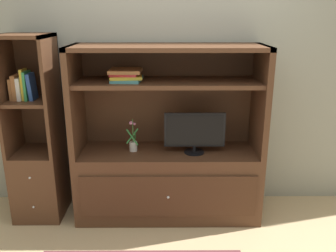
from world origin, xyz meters
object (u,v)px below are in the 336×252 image
at_px(potted_plant, 133,143).
at_px(bookshelf_tall, 38,158).
at_px(media_console, 168,164).
at_px(magazine_stack, 126,75).
at_px(upright_book_row, 23,87).
at_px(tv_monitor, 195,132).

xyz_separation_m(potted_plant, bookshelf_tall, (-0.88, 0.01, -0.15)).
distance_m(media_console, magazine_stack, 0.90).
bearing_deg(potted_plant, bookshelf_tall, 179.21).
height_order(bookshelf_tall, upright_book_row, bookshelf_tall).
bearing_deg(potted_plant, magazine_stack, 177.27).
bearing_deg(upright_book_row, media_console, 0.31).
xyz_separation_m(media_console, magazine_stack, (-0.36, -0.01, 0.82)).
relative_size(media_console, magazine_stack, 5.00).
bearing_deg(media_console, upright_book_row, -179.69).
relative_size(tv_monitor, upright_book_row, 2.02).
height_order(potted_plant, magazine_stack, magazine_stack).
height_order(tv_monitor, upright_book_row, upright_book_row).
height_order(potted_plant, upright_book_row, upright_book_row).
distance_m(bookshelf_tall, upright_book_row, 0.67).
distance_m(magazine_stack, upright_book_row, 0.89).
distance_m(tv_monitor, potted_plant, 0.56).
height_order(tv_monitor, magazine_stack, magazine_stack).
height_order(magazine_stack, bookshelf_tall, bookshelf_tall).
bearing_deg(potted_plant, upright_book_row, 179.82).
bearing_deg(tv_monitor, bookshelf_tall, 177.56).
distance_m(tv_monitor, upright_book_row, 1.53).
height_order(media_console, upright_book_row, media_console).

